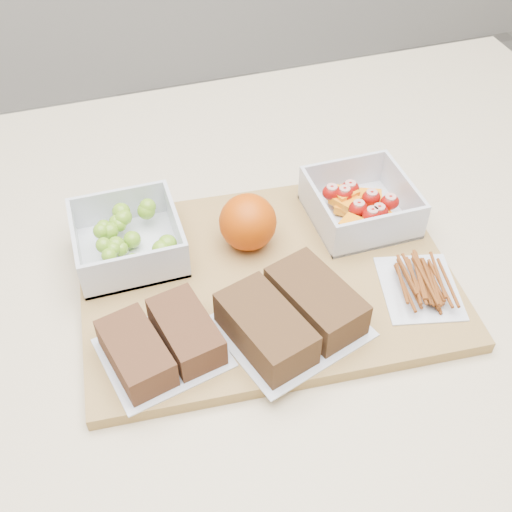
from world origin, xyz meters
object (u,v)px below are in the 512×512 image
Objects in this scene: fruit_container at (360,206)px; pretzel_bag at (421,282)px; sandwich_bag_center at (291,315)px; orange at (248,222)px; grape_container at (129,238)px; sandwich_bag_left at (161,343)px; cutting_board at (266,278)px.

pretzel_bag is at bearing -82.95° from fruit_container.
sandwich_bag_center is (-0.14, -0.14, 0.00)m from fruit_container.
fruit_container is at bearing 1.01° from orange.
grape_container is 0.34m from pretzel_bag.
sandwich_bag_center is at bearing -49.38° from grape_container.
orange reaches higher than grape_container.
sandwich_bag_left is 0.80× the size of sandwich_bag_center.
sandwich_bag_center reaches higher than pretzel_bag.
sandwich_bag_left is (-0.28, -0.13, -0.00)m from fruit_container.
sandwich_bag_left is (-0.14, -0.08, 0.03)m from cutting_board.
orange is 0.19m from sandwich_bag_left.
orange reaches higher than sandwich_bag_center.
orange is at bearing 92.03° from sandwich_bag_center.
pretzel_bag is at bearing -27.61° from grape_container.
cutting_board is 0.17m from pretzel_bag.
sandwich_bag_left reaches higher than cutting_board.
fruit_container is (0.14, 0.06, 0.03)m from cutting_board.
sandwich_bag_left is 0.14m from sandwich_bag_center.
orange is 0.58× the size of pretzel_bag.
grape_container is 1.02× the size of pretzel_bag.
sandwich_bag_left is (0.01, -0.16, -0.00)m from grape_container.
fruit_container is 0.20m from sandwich_bag_center.
pretzel_bag is (0.29, 0.00, -0.01)m from sandwich_bag_left.
cutting_board is 3.57× the size of pretzel_bag.
fruit_container is 0.13m from pretzel_bag.
fruit_container is at bearing 44.88° from sandwich_bag_center.
orange is 0.40× the size of sandwich_bag_center.
grape_container is at bearing 92.21° from sandwich_bag_left.
pretzel_bag is at bearing 0.29° from sandwich_bag_left.
cutting_board is 3.48× the size of grape_container.
cutting_board is 3.52× the size of fruit_container.
fruit_container is 0.69× the size of sandwich_bag_center.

